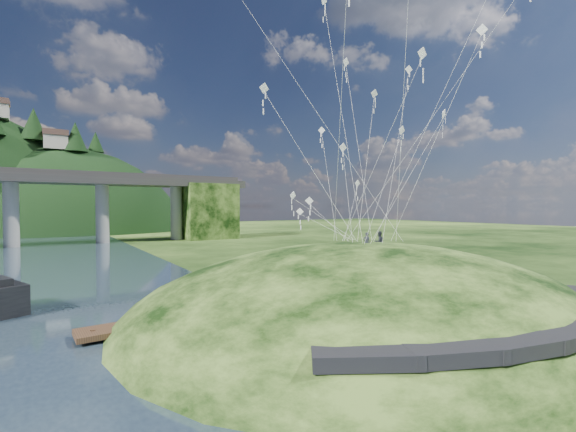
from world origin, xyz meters
TOP-DOWN VIEW (x-y plane):
  - ground at (0.00, 0.00)m, footprint 320.00×320.00m
  - grass_hill at (8.00, 2.00)m, footprint 36.00×32.00m
  - footpath at (7.46, -9.74)m, footprint 22.29×5.84m
  - wooden_dock at (-3.72, 6.20)m, footprint 13.34×2.67m
  - kite_flyers at (10.44, 3.15)m, footprint 2.68×1.17m
  - kite_swarm at (10.64, 4.50)m, footprint 19.42×17.36m

SIDE VIEW (x-z plane):
  - grass_hill at x=8.00m, z-range -8.00..5.00m
  - ground at x=0.00m, z-range 0.00..0.00m
  - wooden_dock at x=-3.72m, z-range -0.06..0.89m
  - footpath at x=7.46m, z-range 1.67..2.50m
  - kite_flyers at x=10.44m, z-range 4.89..6.61m
  - kite_swarm at x=10.64m, z-range 7.22..28.56m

